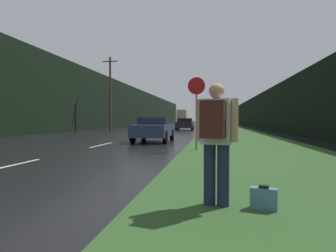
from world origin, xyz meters
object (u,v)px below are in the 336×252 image
suitcase (264,199)px  car_passing_far (185,124)px  stop_sign (196,105)px  hitchhiker_with_backpack (216,136)px  car_passing_near (154,129)px  delivery_truck (183,117)px

suitcase → car_passing_far: car_passing_far is taller
stop_sign → car_passing_far: (-2.71, 24.02, -1.13)m
hitchhiker_with_backpack → car_passing_near: 13.03m
car_passing_near → suitcase: bearing=107.9°
suitcase → delivery_truck: bearing=111.0°
car_passing_far → delivery_truck: delivery_truck is taller
stop_sign → suitcase: bearing=-80.2°
car_passing_near → delivery_truck: 60.34m
car_passing_far → car_passing_near: bearing=90.0°
stop_sign → hitchhiker_with_backpack: stop_sign is taller
car_passing_far → delivery_truck: bearing=-84.0°
stop_sign → suitcase: size_ratio=7.75×
suitcase → delivery_truck: 73.30m
hitchhiker_with_backpack → car_passing_far: 32.12m
suitcase → car_passing_near: (-4.08, 12.63, 0.56)m
car_passing_near → car_passing_far: car_passing_far is taller
suitcase → car_passing_near: 13.29m
stop_sign → car_passing_far: stop_sign is taller
hitchhiker_with_backpack → car_passing_near: size_ratio=0.43×
hitchhiker_with_backpack → car_passing_far: bearing=110.6°
car_passing_far → suitcase: bearing=97.3°
stop_sign → car_passing_far: size_ratio=0.74×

